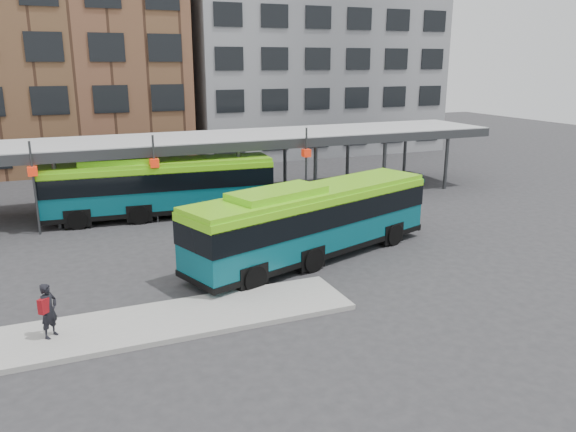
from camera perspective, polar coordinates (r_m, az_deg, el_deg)
The scene contains 9 objects.
ground at distance 23.67m, azimuth -1.71°, elevation -5.82°, with size 120.00×120.00×0.00m, color #28282B.
boarding_island at distance 19.70m, azimuth -13.80°, elevation -10.58°, with size 14.00×3.00×0.18m, color gray.
canopy at distance 34.70m, azimuth -9.56°, elevation 7.48°, with size 40.00×6.53×4.80m.
building_brick at distance 52.72m, azimuth -26.15°, elevation 16.57°, with size 26.00×14.00×22.00m, color brown.
building_grey at distance 57.79m, azimuth 1.78°, elevation 16.83°, with size 24.00×14.00×20.00m, color slate.
bus_front at distance 24.94m, azimuth 2.49°, elevation -0.34°, with size 12.77×6.59×3.47m.
bus_rear at distance 32.61m, azimuth -13.05°, elevation 3.08°, with size 12.91×3.66×3.51m.
pedestrian at distance 19.25m, azimuth -23.15°, elevation -8.80°, with size 0.75×0.77×1.78m.
bike_rack at distance 39.85m, azimuth 10.11°, elevation 3.45°, with size 6.48×1.21×1.07m.
Camera 1 is at (-7.86, -20.62, 8.58)m, focal length 35.00 mm.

